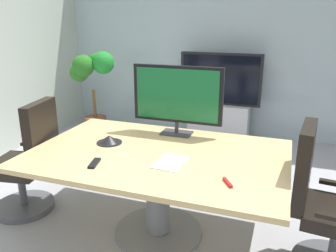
% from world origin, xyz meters
% --- Properties ---
extents(ground_plane, '(6.82, 6.82, 0.00)m').
position_xyz_m(ground_plane, '(0.00, 0.00, 0.00)').
color(ground_plane, '#99999E').
extents(wall_back_glass_partition, '(5.63, 0.10, 2.95)m').
position_xyz_m(wall_back_glass_partition, '(0.00, 2.91, 1.47)').
color(wall_back_glass_partition, '#9EB2B7').
rests_on(wall_back_glass_partition, ground).
extents(conference_table, '(2.05, 1.34, 0.75)m').
position_xyz_m(conference_table, '(-0.13, -0.03, 0.58)').
color(conference_table, tan).
rests_on(conference_table, ground).
extents(office_chair_left, '(0.63, 0.61, 1.09)m').
position_xyz_m(office_chair_left, '(-1.41, -0.09, 0.46)').
color(office_chair_left, '#4C4C51').
rests_on(office_chair_left, ground).
extents(office_chair_right, '(0.62, 0.60, 1.09)m').
position_xyz_m(office_chair_right, '(1.15, -0.01, 0.46)').
color(office_chair_right, '#4C4C51').
rests_on(office_chair_right, ground).
extents(tv_monitor, '(0.84, 0.18, 0.64)m').
position_xyz_m(tv_monitor, '(-0.13, 0.47, 1.11)').
color(tv_monitor, '#333338').
rests_on(tv_monitor, conference_table).
extents(wall_display_unit, '(1.20, 0.36, 1.31)m').
position_xyz_m(wall_display_unit, '(-0.14, 2.56, 0.44)').
color(wall_display_unit, '#B7BABC').
rests_on(wall_display_unit, ground).
extents(potted_plant, '(0.73, 0.56, 1.32)m').
position_xyz_m(potted_plant, '(-1.99, 2.01, 0.86)').
color(potted_plant, brown).
rests_on(potted_plant, ground).
extents(conference_phone, '(0.22, 0.22, 0.07)m').
position_xyz_m(conference_phone, '(-0.61, 0.04, 0.79)').
color(conference_phone, black).
rests_on(conference_phone, conference_table).
extents(remote_control, '(0.09, 0.18, 0.02)m').
position_xyz_m(remote_control, '(-0.49, -0.40, 0.76)').
color(remote_control, black).
rests_on(remote_control, conference_table).
extents(whiteboard_marker, '(0.09, 0.12, 0.02)m').
position_xyz_m(whiteboard_marker, '(0.50, -0.38, 0.76)').
color(whiteboard_marker, red).
rests_on(whiteboard_marker, conference_table).
extents(paper_notepad, '(0.23, 0.31, 0.01)m').
position_xyz_m(paper_notepad, '(0.03, -0.19, 0.76)').
color(paper_notepad, white).
rests_on(paper_notepad, conference_table).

